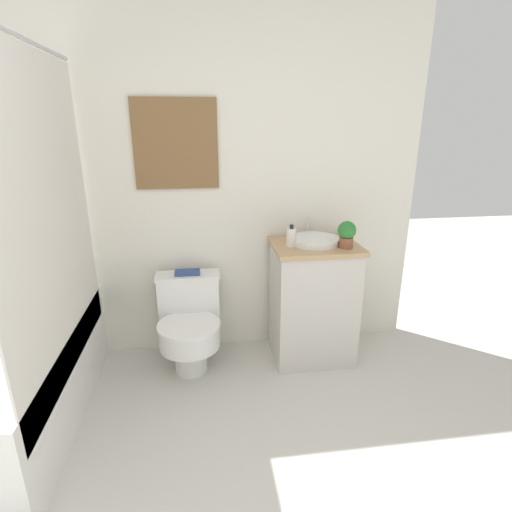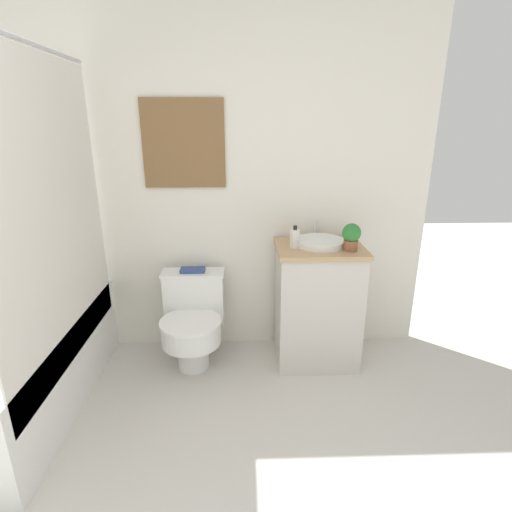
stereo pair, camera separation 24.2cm
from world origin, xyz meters
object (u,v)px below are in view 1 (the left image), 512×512
object	(u,v)px
sink	(315,240)
soap_bottle	(291,237)
toilet	(189,322)
book_on_tank	(187,272)
potted_plant	(347,233)

from	to	relation	value
sink	soap_bottle	world-z (taller)	soap_bottle
toilet	book_on_tank	world-z (taller)	book_on_tank
toilet	potted_plant	bearing A→B (deg)	-4.66
sink	toilet	bearing A→B (deg)	-177.26
toilet	sink	xyz separation A→B (m)	(0.86, 0.04, 0.53)
toilet	potted_plant	world-z (taller)	potted_plant
toilet	soap_bottle	distance (m)	0.90
book_on_tank	sink	bearing A→B (deg)	-6.06
sink	potted_plant	xyz separation A→B (m)	(0.17, -0.13, 0.08)
toilet	soap_bottle	xyz separation A→B (m)	(0.69, -0.01, 0.58)
toilet	potted_plant	distance (m)	1.20
potted_plant	book_on_tank	world-z (taller)	potted_plant
toilet	sink	distance (m)	1.01
sink	soap_bottle	distance (m)	0.18
toilet	potted_plant	xyz separation A→B (m)	(1.03, -0.08, 0.61)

